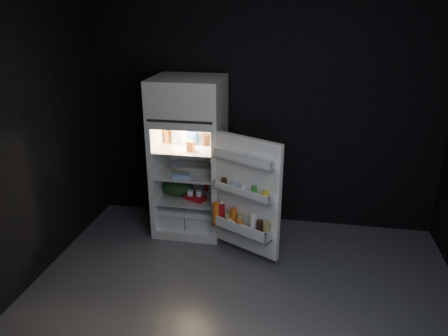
% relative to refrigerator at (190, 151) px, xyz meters
% --- Properties ---
extents(floor, '(4.00, 3.40, 0.00)m').
position_rel_refrigerator_xyz_m(floor, '(0.78, -1.32, -0.96)').
color(floor, '#56565C').
rests_on(floor, ground).
extents(wall_back, '(4.00, 0.00, 2.70)m').
position_rel_refrigerator_xyz_m(wall_back, '(0.78, 0.38, 0.39)').
color(wall_back, black).
rests_on(wall_back, ground).
extents(wall_front, '(4.00, 0.00, 2.70)m').
position_rel_refrigerator_xyz_m(wall_front, '(0.78, -3.02, 0.39)').
color(wall_front, black).
rests_on(wall_front, ground).
extents(wall_left, '(0.00, 3.40, 2.70)m').
position_rel_refrigerator_xyz_m(wall_left, '(-1.22, -1.32, 0.39)').
color(wall_left, black).
rests_on(wall_left, ground).
extents(refrigerator, '(0.76, 0.71, 1.78)m').
position_rel_refrigerator_xyz_m(refrigerator, '(0.00, 0.00, 0.00)').
color(refrigerator, white).
rests_on(refrigerator, ground).
extents(fridge_door, '(0.73, 0.50, 1.22)m').
position_rel_refrigerator_xyz_m(fridge_door, '(0.71, -0.55, -0.28)').
color(fridge_door, white).
rests_on(fridge_door, ground).
extents(milk_jug, '(0.18, 0.18, 0.24)m').
position_rel_refrigerator_xyz_m(milk_jug, '(-0.11, 0.04, 0.19)').
color(milk_jug, white).
rests_on(milk_jug, refrigerator).
extents(mayo_jar, '(0.14, 0.14, 0.14)m').
position_rel_refrigerator_xyz_m(mayo_jar, '(0.04, 0.02, 0.14)').
color(mayo_jar, '#1C4E9B').
rests_on(mayo_jar, refrigerator).
extents(jam_jar, '(0.10, 0.10, 0.13)m').
position_rel_refrigerator_xyz_m(jam_jar, '(0.18, 0.02, 0.14)').
color(jam_jar, black).
rests_on(jam_jar, refrigerator).
extents(amber_bottle, '(0.08, 0.08, 0.22)m').
position_rel_refrigerator_xyz_m(amber_bottle, '(-0.27, 0.05, 0.18)').
color(amber_bottle, '#B95D1D').
rests_on(amber_bottle, refrigerator).
extents(small_carton, '(0.09, 0.08, 0.10)m').
position_rel_refrigerator_xyz_m(small_carton, '(0.06, -0.18, 0.12)').
color(small_carton, orange).
rests_on(small_carton, refrigerator).
extents(egg_carton, '(0.33, 0.16, 0.07)m').
position_rel_refrigerator_xyz_m(egg_carton, '(0.14, -0.06, -0.19)').
color(egg_carton, '#9C9B8E').
rests_on(egg_carton, refrigerator).
extents(pie, '(0.32, 0.32, 0.04)m').
position_rel_refrigerator_xyz_m(pie, '(-0.08, 0.04, -0.21)').
color(pie, tan).
rests_on(pie, refrigerator).
extents(flat_package, '(0.20, 0.11, 0.04)m').
position_rel_refrigerator_xyz_m(flat_package, '(-0.04, -0.24, -0.21)').
color(flat_package, '#8CA6D8').
rests_on(flat_package, refrigerator).
extents(wrapped_pkg, '(0.14, 0.13, 0.05)m').
position_rel_refrigerator_xyz_m(wrapped_pkg, '(0.14, 0.10, -0.20)').
color(wrapped_pkg, beige).
rests_on(wrapped_pkg, refrigerator).
extents(produce_bag, '(0.44, 0.40, 0.20)m').
position_rel_refrigerator_xyz_m(produce_bag, '(-0.15, -0.04, -0.43)').
color(produce_bag, '#193815').
rests_on(produce_bag, refrigerator).
extents(yogurt_tray, '(0.27, 0.21, 0.05)m').
position_rel_refrigerator_xyz_m(yogurt_tray, '(0.09, -0.14, -0.50)').
color(yogurt_tray, '#AC0E16').
rests_on(yogurt_tray, refrigerator).
extents(small_can_red, '(0.07, 0.07, 0.09)m').
position_rel_refrigerator_xyz_m(small_can_red, '(0.16, 0.15, -0.48)').
color(small_can_red, '#AC0E16').
rests_on(small_can_red, refrigerator).
extents(small_can_silver, '(0.07, 0.07, 0.09)m').
position_rel_refrigerator_xyz_m(small_can_silver, '(0.21, 0.14, -0.48)').
color(small_can_silver, silver).
rests_on(small_can_silver, refrigerator).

